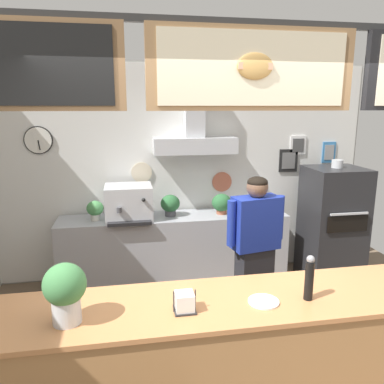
{
  "coord_description": "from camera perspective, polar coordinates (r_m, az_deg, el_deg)",
  "views": [
    {
      "loc": [
        -0.76,
        -2.31,
        2.24
      ],
      "look_at": [
        -0.2,
        0.83,
        1.52
      ],
      "focal_mm": 35.57,
      "sensor_mm": 36.0,
      "label": 1
    }
  ],
  "objects": [
    {
      "name": "espresso_machine",
      "position": [
        4.64,
        -9.46,
        -1.57
      ],
      "size": [
        0.56,
        0.55,
        0.41
      ],
      "color": "silver",
      "rests_on": "back_prep_counter"
    },
    {
      "name": "shop_worker",
      "position": [
        3.79,
        9.4,
        -8.81
      ],
      "size": [
        0.6,
        0.3,
        1.6
      ],
      "rotation": [
        0.0,
        0.0,
        3.34
      ],
      "color": "#232328",
      "rests_on": "ground_plane"
    },
    {
      "name": "napkin_holder",
      "position": [
        2.3,
        -1.12,
        -16.24
      ],
      "size": [
        0.13,
        0.13,
        0.13
      ],
      "color": "#262628",
      "rests_on": "service_counter"
    },
    {
      "name": "back_wall_assembly",
      "position": [
        4.87,
        -0.93,
        3.86
      ],
      "size": [
        4.89,
        2.82,
        2.78
      ],
      "color": "#9E9E99",
      "rests_on": "ground_plane"
    },
    {
      "name": "pepper_grinder",
      "position": [
        2.49,
        17.17,
        -12.21
      ],
      "size": [
        0.05,
        0.05,
        0.29
      ],
      "color": "black",
      "rests_on": "service_counter"
    },
    {
      "name": "pizza_oven",
      "position": [
        5.23,
        20.27,
        -4.64
      ],
      "size": [
        0.69,
        0.68,
        1.59
      ],
      "color": "#232326",
      "rests_on": "ground_plane"
    },
    {
      "name": "potted_basil",
      "position": [
        4.67,
        -14.33,
        -2.52
      ],
      "size": [
        0.2,
        0.2,
        0.24
      ],
      "color": "beige",
      "rests_on": "back_prep_counter"
    },
    {
      "name": "back_prep_counter",
      "position": [
        4.9,
        -2.64,
        -8.75
      ],
      "size": [
        2.84,
        0.55,
        0.91
      ],
      "color": "#A3A5AD",
      "rests_on": "ground_plane"
    },
    {
      "name": "service_counter",
      "position": [
        2.79,
        8.69,
        -25.14
      ],
      "size": [
        3.78,
        0.64,
        1.07
      ],
      "color": "#B77F4C",
      "rests_on": "ground_plane"
    },
    {
      "name": "potted_rosemary",
      "position": [
        4.82,
        4.47,
        -1.67
      ],
      "size": [
        0.25,
        0.25,
        0.26
      ],
      "color": "#9E563D",
      "rests_on": "back_prep_counter"
    },
    {
      "name": "condiment_plate",
      "position": [
        2.45,
        10.68,
        -15.84
      ],
      "size": [
        0.19,
        0.19,
        0.01
      ],
      "color": "white",
      "rests_on": "service_counter"
    },
    {
      "name": "basil_vase",
      "position": [
        2.24,
        -18.48,
        -13.99
      ],
      "size": [
        0.23,
        0.23,
        0.34
      ],
      "color": "silver",
      "rests_on": "service_counter"
    },
    {
      "name": "potted_thyme",
      "position": [
        4.72,
        -3.28,
        -1.86
      ],
      "size": [
        0.24,
        0.24,
        0.27
      ],
      "color": "#4C4C51",
      "rests_on": "back_prep_counter"
    }
  ]
}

